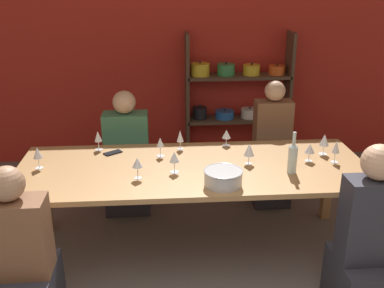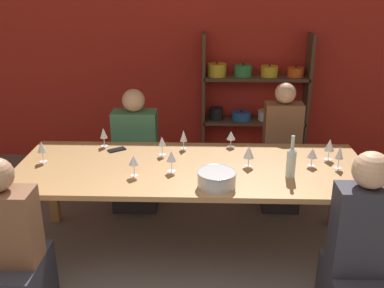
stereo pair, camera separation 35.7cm
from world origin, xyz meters
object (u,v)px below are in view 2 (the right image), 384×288
(wine_bottle_green, at_px, (291,161))
(person_near_b, at_px, (357,263))
(shelf_unit, at_px, (253,112))
(wine_glass_red_b, at_px, (184,136))
(wine_glass_red_a, at_px, (42,148))
(person_near_a, at_px, (12,267))
(cell_phone, at_px, (117,150))
(wine_glass_empty_a, at_px, (249,152))
(wine_glass_empty_c, at_px, (231,136))
(wine_glass_red_d, at_px, (340,154))
(wine_glass_white_b, at_px, (330,146))
(dining_table, at_px, (192,175))
(wine_glass_red_e, at_px, (312,154))
(mixing_bowl, at_px, (217,178))
(wine_glass_white_a, at_px, (104,134))
(person_far_b, at_px, (136,163))
(wine_glass_empty_d, at_px, (162,142))
(wine_glass_empty_b, at_px, (171,157))
(person_far_a, at_px, (280,161))
(wine_glass_red_c, at_px, (134,161))

(wine_bottle_green, xyz_separation_m, person_near_b, (0.34, -0.63, -0.44))
(shelf_unit, xyz_separation_m, wine_glass_red_b, (-0.75, -1.53, 0.24))
(wine_glass_red_a, bearing_deg, person_near_a, -85.48)
(shelf_unit, bearing_deg, cell_phone, -129.89)
(wine_glass_empty_a, xyz_separation_m, wine_glass_empty_c, (-0.12, 0.43, -0.02))
(wine_glass_red_d, height_order, wine_glass_white_b, wine_glass_red_d)
(dining_table, bearing_deg, wine_bottle_green, -13.26)
(wine_glass_red_e, xyz_separation_m, cell_phone, (-1.60, 0.29, -0.10))
(wine_glass_red_d, bearing_deg, mixing_bowl, -160.21)
(mixing_bowl, bearing_deg, wine_glass_white_a, 141.73)
(dining_table, distance_m, wine_glass_red_e, 0.96)
(wine_glass_empty_c, bearing_deg, wine_glass_white_b, -19.28)
(person_far_b, bearing_deg, wine_glass_red_b, 136.03)
(mixing_bowl, bearing_deg, shelf_unit, 78.03)
(wine_glass_red_b, distance_m, wine_glass_empty_c, 0.42)
(wine_glass_red_b, bearing_deg, dining_table, -77.76)
(person_far_b, bearing_deg, shelf_unit, -139.81)
(wine_bottle_green, relative_size, wine_glass_empty_d, 1.99)
(wine_glass_empty_b, relative_size, person_near_a, 0.14)
(shelf_unit, bearing_deg, wine_glass_empty_c, -103.01)
(dining_table, distance_m, wine_glass_red_a, 1.22)
(wine_glass_empty_a, relative_size, wine_glass_empty_c, 1.21)
(mixing_bowl, distance_m, wine_glass_empty_b, 0.42)
(shelf_unit, relative_size, person_far_a, 1.25)
(person_near_b, bearing_deg, wine_glass_white_a, 146.88)
(wine_glass_red_b, distance_m, wine_glass_red_e, 1.08)
(shelf_unit, xyz_separation_m, wine_glass_empty_b, (-0.82, -2.01, 0.25))
(mixing_bowl, bearing_deg, wine_glass_empty_d, 127.48)
(wine_glass_red_c, height_order, person_far_a, person_far_a)
(wine_glass_red_b, bearing_deg, wine_glass_red_e, -18.34)
(wine_glass_red_a, relative_size, wine_glass_empty_d, 1.06)
(wine_glass_red_c, bearing_deg, wine_glass_empty_d, 67.81)
(wine_glass_white_a, relative_size, person_near_b, 0.14)
(mixing_bowl, relative_size, wine_glass_red_c, 1.74)
(shelf_unit, distance_m, person_far_a, 1.09)
(wine_glass_empty_b, bearing_deg, person_near_b, -29.44)
(dining_table, height_order, person_far_b, person_far_b)
(dining_table, height_order, person_near_a, person_near_a)
(shelf_unit, height_order, wine_glass_white_a, shelf_unit)
(shelf_unit, distance_m, person_near_b, 2.75)
(person_far_a, bearing_deg, wine_glass_empty_c, 38.17)
(wine_glass_red_a, distance_m, wine_glass_empty_a, 1.65)
(wine_glass_empty_b, xyz_separation_m, person_far_a, (1.00, 0.95, -0.43))
(wine_glass_empty_c, bearing_deg, wine_glass_red_d, -28.94)
(shelf_unit, relative_size, person_near_a, 1.32)
(wine_glass_empty_a, bearing_deg, wine_glass_red_b, 145.64)
(wine_glass_red_c, distance_m, person_far_b, 1.16)
(wine_glass_empty_b, relative_size, person_far_a, 0.13)
(wine_glass_red_c, bearing_deg, person_far_b, 98.43)
(dining_table, distance_m, person_near_b, 1.37)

